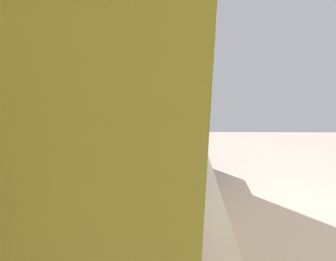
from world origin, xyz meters
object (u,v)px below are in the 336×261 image
(microwave, at_px, (167,158))
(kettle, at_px, (180,228))
(oven_range, at_px, (173,143))
(bowl, at_px, (176,146))

(microwave, xyz_separation_m, kettle, (-0.59, -0.07, -0.08))
(microwave, bearing_deg, oven_range, -1.91)
(microwave, relative_size, kettle, 2.63)
(bowl, distance_m, kettle, 1.03)
(bowl, bearing_deg, kettle, 180.00)
(oven_range, height_order, microwave, microwave)
(oven_range, bearing_deg, kettle, -179.65)
(microwave, height_order, kettle, microwave)
(oven_range, xyz_separation_m, kettle, (-2.21, -0.01, 0.50))
(oven_range, relative_size, microwave, 2.31)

